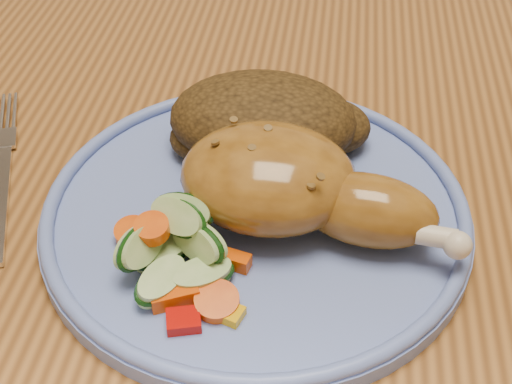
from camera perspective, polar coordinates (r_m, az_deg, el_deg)
dining_table at (r=0.62m, az=6.71°, el=-2.72°), size 0.90×1.40×0.75m
chair_far at (r=1.23m, az=7.13°, el=11.76°), size 0.42×0.42×0.91m
plate at (r=0.49m, az=-0.00°, el=-1.84°), size 0.29×0.29×0.01m
plate_rim at (r=0.48m, az=-0.00°, el=-0.89°), size 0.29×0.29×0.01m
chicken_leg at (r=0.46m, az=2.90°, el=0.55°), size 0.19×0.10×0.06m
rice_pilaf at (r=0.53m, az=0.87°, el=5.61°), size 0.15×0.10×0.06m
vegetable_pile at (r=0.44m, az=-6.39°, el=-4.70°), size 0.09×0.10×0.05m
fork at (r=0.56m, az=-19.81°, el=1.30°), size 0.07×0.17×0.00m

